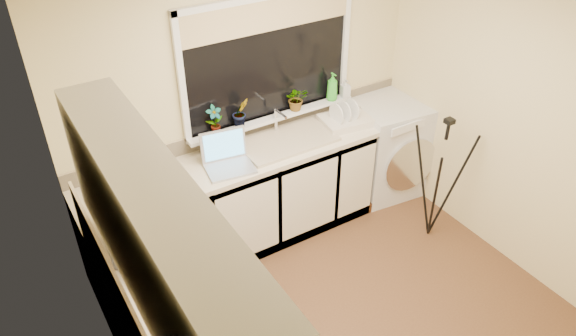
{
  "coord_description": "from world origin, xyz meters",
  "views": [
    {
      "loc": [
        -1.87,
        -2.16,
        3.34
      ],
      "look_at": [
        -0.19,
        0.55,
        1.15
      ],
      "focal_mm": 33.83,
      "sensor_mm": 36.0,
      "label": 1
    }
  ],
  "objects": [
    {
      "name": "upper_cabinet",
      "position": [
        -1.44,
        -0.45,
        1.8
      ],
      "size": [
        0.28,
        1.9,
        0.7
      ],
      "primitive_type": "cube",
      "color": "silver",
      "rests_on": "wall_left"
    },
    {
      "name": "soap_bottle_clear",
      "position": [
        0.95,
        1.39,
        1.14
      ],
      "size": [
        0.09,
        0.09,
        0.17
      ],
      "primitive_type": "imported",
      "rotation": [
        0.0,
        0.0,
        -0.17
      ],
      "color": "#999999",
      "rests_on": "windowsill"
    },
    {
      "name": "laptop",
      "position": [
        -0.39,
        1.15,
        0.97
      ],
      "size": [
        0.41,
        0.37,
        0.28
      ],
      "rotation": [
        0.0,
        0.0,
        -0.15
      ],
      "color": "#A9A8B1",
      "rests_on": "worktop_back"
    },
    {
      "name": "sink",
      "position": [
        0.2,
        1.2,
        0.91
      ],
      "size": [
        0.82,
        0.46,
        0.03
      ],
      "primitive_type": "cube",
      "color": "tan",
      "rests_on": "worktop_back"
    },
    {
      "name": "kettle",
      "position": [
        -1.26,
        0.31,
        1.0
      ],
      "size": [
        0.15,
        0.15,
        0.2
      ],
      "primitive_type": "cylinder",
      "color": "silver",
      "rests_on": "worktop_left"
    },
    {
      "name": "faucet",
      "position": [
        0.2,
        1.38,
        1.02
      ],
      "size": [
        0.03,
        0.03,
        0.24
      ],
      "primitive_type": "cylinder",
      "color": "silver",
      "rests_on": "worktop_back"
    },
    {
      "name": "wall_right",
      "position": [
        1.6,
        0.0,
        1.23
      ],
      "size": [
        0.0,
        3.0,
        3.0
      ],
      "primitive_type": "plane",
      "rotation": [
        1.57,
        0.0,
        -1.57
      ],
      "color": "beige",
      "rests_on": "ground"
    },
    {
      "name": "floor",
      "position": [
        0.0,
        0.0,
        0.0
      ],
      "size": [
        3.2,
        3.2,
        0.0
      ],
      "primitive_type": "plane",
      "color": "brown",
      "rests_on": "ground"
    },
    {
      "name": "plant_a",
      "position": [
        -0.36,
        1.41,
        1.18
      ],
      "size": [
        0.14,
        0.09,
        0.25
      ],
      "primitive_type": "imported",
      "rotation": [
        0.0,
        0.0,
        0.02
      ],
      "color": "#999999",
      "rests_on": "windowsill"
    },
    {
      "name": "wall_left",
      "position": [
        -1.6,
        0.0,
        1.23
      ],
      "size": [
        0.0,
        3.0,
        3.0
      ],
      "primitive_type": "plane",
      "rotation": [
        1.57,
        0.0,
        1.57
      ],
      "color": "beige",
      "rests_on": "ground"
    },
    {
      "name": "window_blind",
      "position": [
        0.2,
        1.46,
        1.92
      ],
      "size": [
        1.5,
        0.02,
        0.25
      ],
      "primitive_type": "cube",
      "color": "tan",
      "rests_on": "wall_back"
    },
    {
      "name": "ceiling",
      "position": [
        0.0,
        0.0,
        2.45
      ],
      "size": [
        3.2,
        3.2,
        0.0
      ],
      "primitive_type": "plane",
      "rotation": [
        3.14,
        0.0,
        0.0
      ],
      "color": "white",
      "rests_on": "ground"
    },
    {
      "name": "tripod",
      "position": [
        1.23,
        0.38,
        0.6
      ],
      "size": [
        0.78,
        0.78,
        1.21
      ],
      "primitive_type": null,
      "rotation": [
        0.0,
        0.0,
        -0.37
      ],
      "color": "black",
      "rests_on": "floor"
    },
    {
      "name": "steel_jar",
      "position": [
        -1.33,
        -0.22,
        0.96
      ],
      "size": [
        0.08,
        0.08,
        0.11
      ],
      "primitive_type": "cylinder",
      "color": "white",
      "rests_on": "worktop_left"
    },
    {
      "name": "windowsill",
      "position": [
        0.2,
        1.43,
        1.04
      ],
      "size": [
        1.6,
        0.14,
        0.03
      ],
      "primitive_type": "cube",
      "color": "white",
      "rests_on": "wall_back"
    },
    {
      "name": "microwave",
      "position": [
        -1.27,
        0.68,
        1.05
      ],
      "size": [
        0.5,
        0.63,
        0.3
      ],
      "primitive_type": "imported",
      "rotation": [
        0.0,
        0.0,
        1.31
      ],
      "color": "silver",
      "rests_on": "worktop_left"
    },
    {
      "name": "window_glass",
      "position": [
        0.2,
        1.49,
        1.55
      ],
      "size": [
        1.5,
        0.02,
        1.0
      ],
      "primitive_type": "cube",
      "color": "black",
      "rests_on": "wall_back"
    },
    {
      "name": "wall_back",
      "position": [
        0.0,
        1.5,
        1.23
      ],
      "size": [
        3.2,
        0.0,
        3.2
      ],
      "primitive_type": "plane",
      "rotation": [
        1.57,
        0.0,
        0.0
      ],
      "color": "beige",
      "rests_on": "ground"
    },
    {
      "name": "washing_machine",
      "position": [
        1.35,
        1.18,
        0.48
      ],
      "size": [
        0.75,
        0.73,
        0.96
      ],
      "primitive_type": "cube",
      "rotation": [
        0.0,
        0.0,
        -0.11
      ],
      "color": "silver",
      "rests_on": "floor"
    },
    {
      "name": "base_cabinet_back",
      "position": [
        -0.33,
        1.2,
        0.43
      ],
      "size": [
        2.55,
        0.6,
        0.86
      ],
      "primitive_type": "cube",
      "color": "silver",
      "rests_on": "floor"
    },
    {
      "name": "splashback_back",
      "position": [
        0.0,
        1.49,
        0.97
      ],
      "size": [
        3.2,
        0.02,
        0.14
      ],
      "primitive_type": "cube",
      "color": "beige",
      "rests_on": "wall_back"
    },
    {
      "name": "soap_bottle_green",
      "position": [
        0.81,
        1.4,
        1.18
      ],
      "size": [
        0.1,
        0.1,
        0.26
      ],
      "primitive_type": "imported",
      "rotation": [
        0.0,
        0.0,
        -0.01
      ],
      "color": "green",
      "rests_on": "windowsill"
    },
    {
      "name": "dish_rack",
      "position": [
        0.81,
        1.19,
        0.93
      ],
      "size": [
        0.47,
        0.38,
        0.06
      ],
      "primitive_type": "cube",
      "rotation": [
        0.0,
        0.0,
        -0.14
      ],
      "color": "beige",
      "rests_on": "worktop_back"
    },
    {
      "name": "cup_back",
      "position": [
        0.98,
        1.26,
        0.95
      ],
      "size": [
        0.13,
        0.13,
        0.09
      ],
      "primitive_type": "imported",
      "rotation": [
        0.0,
        0.0,
        0.13
      ],
      "color": "silver",
      "rests_on": "worktop_back"
    },
    {
      "name": "plant_d",
      "position": [
        0.43,
        1.41,
        1.16
      ],
      "size": [
        0.24,
        0.22,
        0.22
      ],
      "primitive_type": "imported",
      "rotation": [
        0.0,
        0.0,
        -0.35
      ],
      "color": "#999999",
      "rests_on": "windowsill"
    },
    {
      "name": "worktop_back",
      "position": [
        0.0,
        1.2,
        0.88
      ],
      "size": [
        3.2,
        0.6,
        0.04
      ],
      "primitive_type": "cube",
      "color": "beige",
      "rests_on": "base_cabinet_back"
    },
    {
      "name": "plant_b",
      "position": [
        -0.12,
        1.41,
        1.18
      ],
      "size": [
        0.14,
        0.12,
        0.26
      ],
      "primitive_type": "imported",
      "rotation": [
        0.0,
        0.0,
        -0.01
      ],
      "color": "#999999",
      "rests_on": "windowsill"
    }
  ]
}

